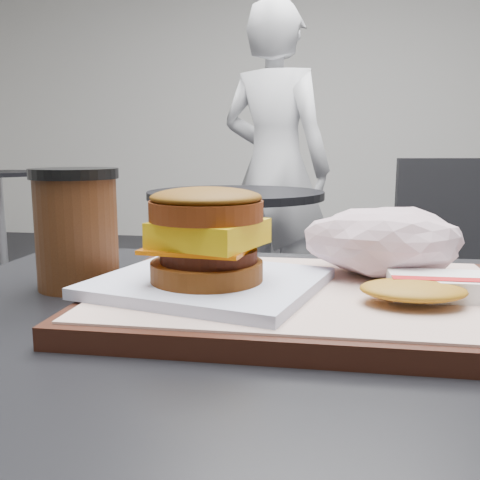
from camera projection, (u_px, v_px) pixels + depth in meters
name	position (u px, v px, depth m)	size (l,w,h in m)	color
serving_tray	(305.00, 298.00, 0.49)	(0.38, 0.28, 0.02)	black
breakfast_sandwich	(208.00, 247.00, 0.47)	(0.23, 0.21, 0.09)	white
hash_brown	(430.00, 288.00, 0.45)	(0.12, 0.09, 0.02)	white
crumpled_wrapper	(383.00, 241.00, 0.53)	(0.15, 0.12, 0.07)	silver
coffee_cup	(77.00, 226.00, 0.56)	(0.09, 0.09, 0.13)	#42210F
neighbor_table	(236.00, 241.00, 2.15)	(0.70, 0.70, 0.75)	black
napkin	(203.00, 192.00, 2.04)	(0.12, 0.12, 0.00)	white
neighbor_chair	(411.00, 251.00, 2.15)	(0.63, 0.49, 0.88)	#9B9B9F
patron	(275.00, 169.00, 2.74)	(0.59, 0.39, 1.63)	silver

